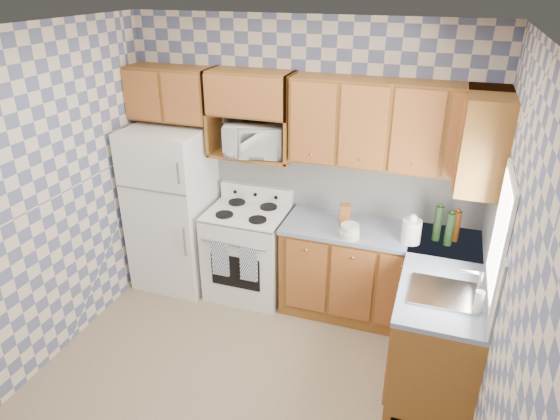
{
  "coord_description": "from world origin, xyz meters",
  "views": [
    {
      "loc": [
        1.24,
        -2.75,
        3.01
      ],
      "look_at": [
        0.05,
        0.75,
        1.25
      ],
      "focal_mm": 32.0,
      "sensor_mm": 36.0,
      "label": 1
    }
  ],
  "objects_px": {
    "refrigerator": "(173,208)",
    "stove_body": "(248,253)",
    "electric_kettle": "(411,231)",
    "microwave": "(254,139)"
  },
  "relations": [
    {
      "from": "refrigerator",
      "to": "stove_body",
      "type": "distance_m",
      "value": 0.89
    },
    {
      "from": "refrigerator",
      "to": "microwave",
      "type": "relative_size",
      "value": 3.07
    },
    {
      "from": "stove_body",
      "to": "microwave",
      "type": "bearing_deg",
      "value": 78.26
    },
    {
      "from": "electric_kettle",
      "to": "refrigerator",
      "type": "bearing_deg",
      "value": 177.84
    },
    {
      "from": "stove_body",
      "to": "electric_kettle",
      "type": "distance_m",
      "value": 1.67
    },
    {
      "from": "refrigerator",
      "to": "microwave",
      "type": "distance_m",
      "value": 1.15
    },
    {
      "from": "microwave",
      "to": "electric_kettle",
      "type": "relative_size",
      "value": 2.64
    },
    {
      "from": "microwave",
      "to": "electric_kettle",
      "type": "bearing_deg",
      "value": -23.36
    },
    {
      "from": "electric_kettle",
      "to": "stove_body",
      "type": "bearing_deg",
      "value": 175.81
    },
    {
      "from": "refrigerator",
      "to": "electric_kettle",
      "type": "relative_size",
      "value": 8.12
    }
  ]
}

